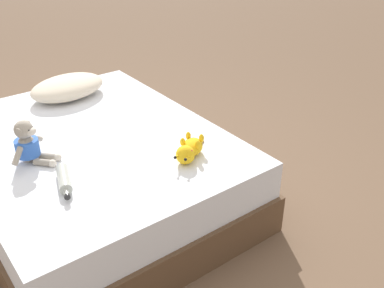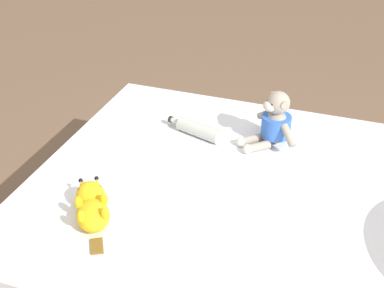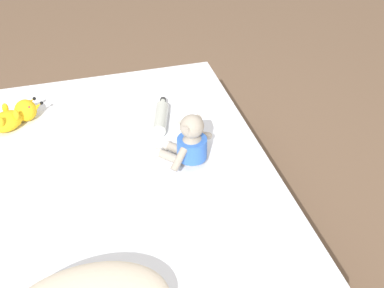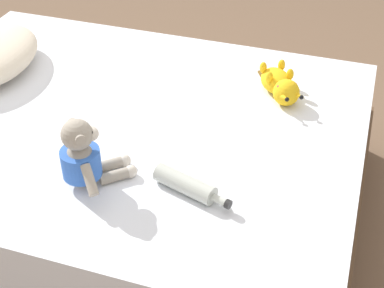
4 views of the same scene
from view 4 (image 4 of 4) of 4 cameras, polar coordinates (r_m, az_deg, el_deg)
name	(u,v)px [view 4 (image 4 of 4)]	position (r m, az deg, el deg)	size (l,w,h in m)	color
ground_plane	(126,207)	(2.38, -6.65, -6.23)	(16.00, 16.00, 0.00)	brown
bed	(122,165)	(2.23, -7.05, -2.11)	(1.41, 1.81, 0.45)	brown
plush_monkey	(84,158)	(1.76, -10.74, -1.34)	(0.26, 0.26, 0.24)	#9E9384
plush_yellow_creature	(280,85)	(2.20, 8.81, 5.85)	(0.30, 0.23, 0.10)	yellow
glass_bottle	(187,185)	(1.74, -0.53, -4.08)	(0.12, 0.27, 0.06)	#B7BCB2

